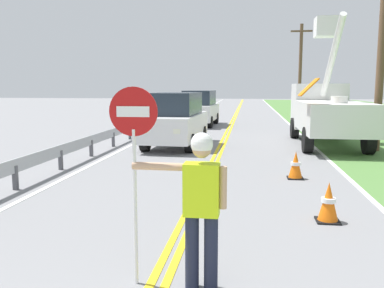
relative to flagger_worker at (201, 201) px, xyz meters
The scene contains 14 objects.
centerline_yellow_left 16.14m from the flagger_worker, 92.12° to the left, with size 0.11×110.00×0.01m, color yellow.
centerline_yellow_right 16.13m from the flagger_worker, 91.48° to the left, with size 0.11×110.00×0.01m, color yellow.
edge_line_right 16.42m from the flagger_worker, 79.11° to the left, with size 0.12×110.00×0.01m, color silver.
edge_line_left 16.64m from the flagger_worker, 104.31° to the left, with size 0.12×110.00×0.01m, color silver.
flagger_worker is the anchor object (origin of this frame).
stop_sign_paddle 1.02m from the flagger_worker, behind, with size 0.56×0.04×2.33m.
utility_bucket_truck 13.37m from the flagger_worker, 74.14° to the left, with size 2.68×6.81×5.18m.
oncoming_suv_nearest 11.46m from the flagger_worker, 101.49° to the left, with size 2.07×4.68×2.10m.
oncoming_suv_second 20.18m from the flagger_worker, 96.81° to the left, with size 2.07×4.67×2.10m.
utility_pole_near 12.63m from the flagger_worker, 65.15° to the left, with size 1.80×0.28×7.51m.
utility_pole_mid 32.57m from the flagger_worker, 81.38° to the left, with size 1.80×0.28×7.59m.
traffic_cone_lead 3.36m from the flagger_worker, 54.15° to the left, with size 0.40×0.40×0.70m.
traffic_cone_mid 6.32m from the flagger_worker, 73.94° to the left, with size 0.40×0.40×0.70m.
guardrail_left_shoulder 12.90m from the flagger_worker, 111.41° to the left, with size 0.10×32.00×0.71m.
Camera 1 is at (1.02, -0.56, 2.33)m, focal length 38.32 mm.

